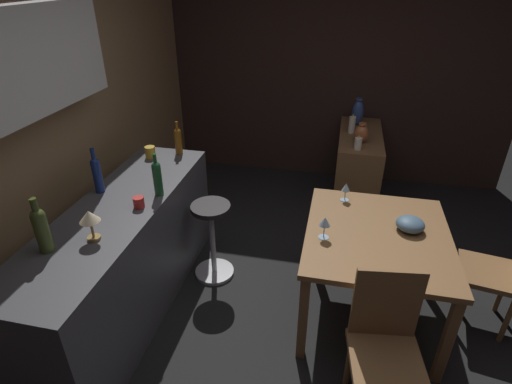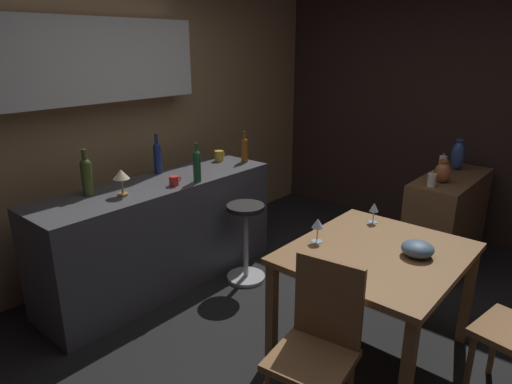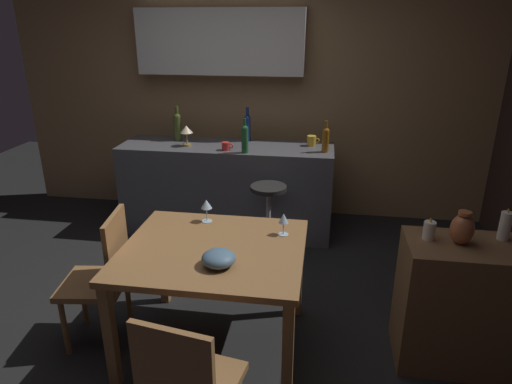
{
  "view_description": "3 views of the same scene",
  "coord_description": "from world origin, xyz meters",
  "px_view_note": "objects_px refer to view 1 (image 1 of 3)",
  "views": [
    {
      "loc": [
        -2.3,
        0.01,
        2.35
      ],
      "look_at": [
        0.51,
        0.62,
        0.75
      ],
      "focal_mm": 28.46,
      "sensor_mm": 36.0,
      "label": 1
    },
    {
      "loc": [
        -2.3,
        -1.4,
        1.98
      ],
      "look_at": [
        0.19,
        0.72,
        0.89
      ],
      "focal_mm": 31.48,
      "sensor_mm": 36.0,
      "label": 2
    },
    {
      "loc": [
        0.78,
        -2.72,
        2.04
      ],
      "look_at": [
        0.27,
        0.55,
        0.78
      ],
      "focal_mm": 31.56,
      "sensor_mm": 36.0,
      "label": 3
    }
  ],
  "objects_px": {
    "vase_copper": "(361,134)",
    "pillar_candle_tall": "(358,143)",
    "wine_bottle_olive": "(41,228)",
    "wine_bottle_amber": "(178,140)",
    "fruit_bowl": "(410,224)",
    "cup_red": "(139,202)",
    "bar_stool": "(213,239)",
    "vase_ceramic_blue": "(358,112)",
    "chair_near_window": "(385,342)",
    "dining_table": "(376,243)",
    "chair_by_doorway": "(502,270)",
    "counter_lamp": "(90,219)",
    "wine_bottle_cobalt": "(97,173)",
    "pillar_candle_short": "(352,125)",
    "sideboard_cabinet": "(357,169)",
    "wine_glass_left": "(325,222)",
    "cup_mustard": "(150,152)",
    "wine_bottle_green": "(157,177)",
    "wine_glass_right": "(346,188)"
  },
  "relations": [
    {
      "from": "fruit_bowl",
      "to": "wine_bottle_olive",
      "type": "relative_size",
      "value": 0.56
    },
    {
      "from": "counter_lamp",
      "to": "vase_copper",
      "type": "bearing_deg",
      "value": -36.77
    },
    {
      "from": "chair_near_window",
      "to": "wine_bottle_amber",
      "type": "relative_size",
      "value": 3.14
    },
    {
      "from": "pillar_candle_short",
      "to": "sideboard_cabinet",
      "type": "bearing_deg",
      "value": -99.78
    },
    {
      "from": "chair_by_doorway",
      "to": "cup_red",
      "type": "bearing_deg",
      "value": 98.13
    },
    {
      "from": "fruit_bowl",
      "to": "wine_bottle_olive",
      "type": "height_order",
      "value": "wine_bottle_olive"
    },
    {
      "from": "cup_red",
      "to": "counter_lamp",
      "type": "distance_m",
      "value": 0.44
    },
    {
      "from": "wine_glass_left",
      "to": "wine_bottle_olive",
      "type": "height_order",
      "value": "wine_bottle_olive"
    },
    {
      "from": "wine_bottle_green",
      "to": "wine_bottle_amber",
      "type": "bearing_deg",
      "value": 10.66
    },
    {
      "from": "chair_by_doorway",
      "to": "bar_stool",
      "type": "relative_size",
      "value": 1.29
    },
    {
      "from": "pillar_candle_tall",
      "to": "fruit_bowl",
      "type": "bearing_deg",
      "value": -163.23
    },
    {
      "from": "wine_bottle_amber",
      "to": "cup_mustard",
      "type": "bearing_deg",
      "value": 122.26
    },
    {
      "from": "chair_by_doorway",
      "to": "wine_bottle_olive",
      "type": "relative_size",
      "value": 2.56
    },
    {
      "from": "vase_copper",
      "to": "pillar_candle_tall",
      "type": "bearing_deg",
      "value": 171.2
    },
    {
      "from": "chair_by_doorway",
      "to": "cup_red",
      "type": "height_order",
      "value": "cup_red"
    },
    {
      "from": "dining_table",
      "to": "wine_glass_left",
      "type": "bearing_deg",
      "value": 109.96
    },
    {
      "from": "sideboard_cabinet",
      "to": "vase_copper",
      "type": "xyz_separation_m",
      "value": [
        -0.25,
        0.01,
        0.5
      ]
    },
    {
      "from": "vase_ceramic_blue",
      "to": "vase_copper",
      "type": "height_order",
      "value": "vase_ceramic_blue"
    },
    {
      "from": "bar_stool",
      "to": "wine_glass_left",
      "type": "distance_m",
      "value": 1.08
    },
    {
      "from": "wine_glass_right",
      "to": "wine_bottle_green",
      "type": "relative_size",
      "value": 0.47
    },
    {
      "from": "wine_bottle_olive",
      "to": "counter_lamp",
      "type": "bearing_deg",
      "value": -52.89
    },
    {
      "from": "cup_mustard",
      "to": "pillar_candle_short",
      "type": "distance_m",
      "value": 2.09
    },
    {
      "from": "bar_stool",
      "to": "vase_ceramic_blue",
      "type": "relative_size",
      "value": 2.31
    },
    {
      "from": "sideboard_cabinet",
      "to": "wine_glass_right",
      "type": "relative_size",
      "value": 7.33
    },
    {
      "from": "dining_table",
      "to": "sideboard_cabinet",
      "type": "relative_size",
      "value": 1.02
    },
    {
      "from": "dining_table",
      "to": "bar_stool",
      "type": "relative_size",
      "value": 1.62
    },
    {
      "from": "bar_stool",
      "to": "wine_bottle_cobalt",
      "type": "distance_m",
      "value": 1.05
    },
    {
      "from": "wine_bottle_olive",
      "to": "wine_bottle_amber",
      "type": "relative_size",
      "value": 1.19
    },
    {
      "from": "wine_glass_right",
      "to": "wine_bottle_amber",
      "type": "relative_size",
      "value": 0.51
    },
    {
      "from": "wine_bottle_green",
      "to": "pillar_candle_tall",
      "type": "height_order",
      "value": "wine_bottle_green"
    },
    {
      "from": "wine_glass_right",
      "to": "wine_bottle_amber",
      "type": "distance_m",
      "value": 1.5
    },
    {
      "from": "pillar_candle_short",
      "to": "vase_ceramic_blue",
      "type": "relative_size",
      "value": 0.67
    },
    {
      "from": "fruit_bowl",
      "to": "pillar_candle_short",
      "type": "height_order",
      "value": "pillar_candle_short"
    },
    {
      "from": "bar_stool",
      "to": "wine_bottle_cobalt",
      "type": "height_order",
      "value": "wine_bottle_cobalt"
    },
    {
      "from": "wine_bottle_green",
      "to": "cup_mustard",
      "type": "xyz_separation_m",
      "value": [
        0.6,
        0.35,
        -0.09
      ]
    },
    {
      "from": "sideboard_cabinet",
      "to": "wine_bottle_green",
      "type": "bearing_deg",
      "value": 140.79
    },
    {
      "from": "chair_by_doorway",
      "to": "wine_bottle_amber",
      "type": "xyz_separation_m",
      "value": [
        0.57,
        2.59,
        0.54
      ]
    },
    {
      "from": "dining_table",
      "to": "vase_ceramic_blue",
      "type": "bearing_deg",
      "value": 4.69
    },
    {
      "from": "cup_red",
      "to": "vase_ceramic_blue",
      "type": "bearing_deg",
      "value": -33.1
    },
    {
      "from": "wine_glass_left",
      "to": "wine_bottle_cobalt",
      "type": "distance_m",
      "value": 1.66
    },
    {
      "from": "fruit_bowl",
      "to": "cup_red",
      "type": "height_order",
      "value": "cup_red"
    },
    {
      "from": "dining_table",
      "to": "chair_by_doorway",
      "type": "height_order",
      "value": "chair_by_doorway"
    },
    {
      "from": "cup_red",
      "to": "wine_glass_right",
      "type": "bearing_deg",
      "value": -63.91
    },
    {
      "from": "sideboard_cabinet",
      "to": "pillar_candle_short",
      "type": "xyz_separation_m",
      "value": [
        0.02,
        0.11,
        0.5
      ]
    },
    {
      "from": "wine_bottle_green",
      "to": "chair_near_window",
      "type": "bearing_deg",
      "value": -112.12
    },
    {
      "from": "dining_table",
      "to": "sideboard_cabinet",
      "type": "height_order",
      "value": "sideboard_cabinet"
    },
    {
      "from": "dining_table",
      "to": "wine_bottle_cobalt",
      "type": "xyz_separation_m",
      "value": [
        -0.13,
        2.01,
        0.4
      ]
    },
    {
      "from": "chair_near_window",
      "to": "dining_table",
      "type": "bearing_deg",
      "value": 3.16
    },
    {
      "from": "chair_near_window",
      "to": "wine_glass_right",
      "type": "relative_size",
      "value": 6.16
    },
    {
      "from": "counter_lamp",
      "to": "dining_table",
      "type": "bearing_deg",
      "value": -68.49
    }
  ]
}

